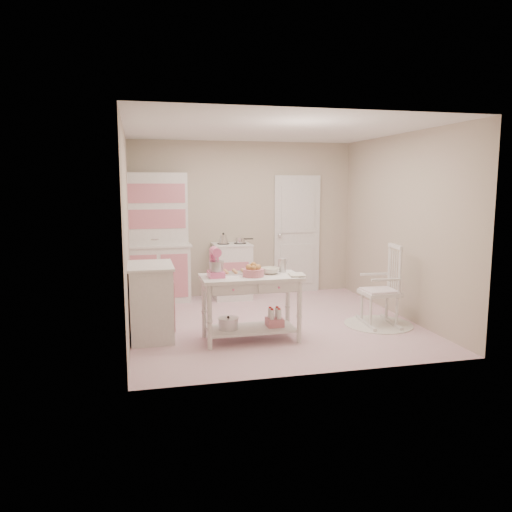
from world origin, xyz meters
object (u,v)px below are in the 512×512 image
at_px(hutch, 158,238).
at_px(bread_basket, 253,273).
at_px(base_cabinet, 151,301).
at_px(work_table, 251,308).
at_px(stove, 232,271).
at_px(rocking_chair, 380,285).
at_px(stand_mixer, 216,263).

xyz_separation_m(hutch, bread_basket, (1.02, -2.38, -0.19)).
relative_size(base_cabinet, work_table, 0.77).
distance_m(stove, work_table, 2.29).
relative_size(rocking_chair, stand_mixer, 3.24).
distance_m(stove, base_cabinet, 2.33).
xyz_separation_m(rocking_chair, work_table, (-1.83, -0.25, -0.15)).
height_order(base_cabinet, work_table, base_cabinet).
height_order(rocking_chair, work_table, rocking_chair).
bearing_deg(stand_mixer, hutch, 102.47).
bearing_deg(work_table, stand_mixer, 177.27).
xyz_separation_m(base_cabinet, rocking_chair, (3.01, -0.15, 0.09)).
distance_m(rocking_chair, work_table, 1.86).
bearing_deg(stove, hutch, 177.61).
height_order(stove, bread_basket, stove).
xyz_separation_m(work_table, bread_basket, (0.02, -0.05, 0.45)).
relative_size(rocking_chair, work_table, 0.92).
bearing_deg(hutch, stove, -2.39).
xyz_separation_m(stand_mixer, bread_basket, (0.44, -0.07, -0.12)).
distance_m(rocking_chair, bread_basket, 1.86).
bearing_deg(rocking_chair, stove, 134.42).
distance_m(stand_mixer, bread_basket, 0.46).
bearing_deg(rocking_chair, work_table, -166.80).
bearing_deg(rocking_chair, hutch, 149.27).
bearing_deg(rocking_chair, bread_basket, -165.17).
distance_m(base_cabinet, stand_mixer, 0.98).
bearing_deg(stand_mixer, base_cabinet, 151.99).
bearing_deg(hutch, base_cabinet, -94.98).
distance_m(base_cabinet, work_table, 1.24).
bearing_deg(work_table, stove, 85.09).
distance_m(stove, stand_mixer, 2.40).
relative_size(work_table, bread_basket, 4.80).
bearing_deg(base_cabinet, stove, 54.05).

